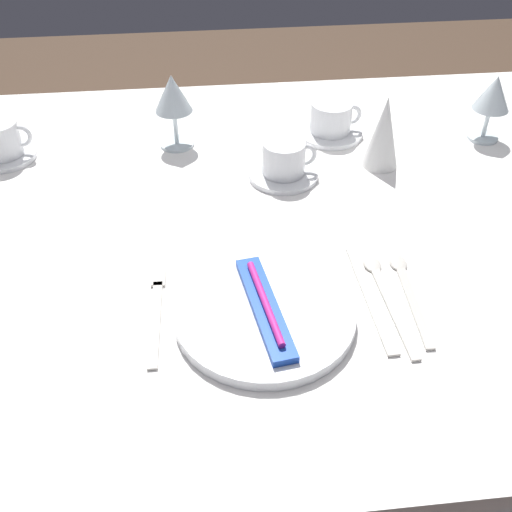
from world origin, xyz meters
The scene contains 17 objects.
ground_plane centered at (0.00, 0.00, 0.00)m, with size 6.00×6.00×0.00m, color #4C3828.
dining_table centered at (0.00, 0.00, 0.66)m, with size 1.80×1.11×0.74m.
dinner_plate centered at (0.03, -0.25, 0.75)m, with size 0.26×0.26×0.02m, color white.
toothbrush_package centered at (0.03, -0.25, 0.77)m, with size 0.07×0.21×0.02m.
fork_outer centered at (-0.13, -0.22, 0.74)m, with size 0.02×0.20×0.00m.
dinner_knife centered at (0.19, -0.23, 0.74)m, with size 0.02×0.23×0.00m.
spoon_soup centered at (0.22, -0.21, 0.74)m, with size 0.03×0.22×0.01m.
spoon_dessert centered at (0.25, -0.21, 0.74)m, with size 0.03×0.20×0.01m.
saucer_left centered at (-0.44, 0.25, 0.74)m, with size 0.12×0.12×0.01m, color white.
coffee_cup_left centered at (-0.44, 0.25, 0.78)m, with size 0.10×0.08×0.07m.
saucer_right centered at (0.11, 0.13, 0.74)m, with size 0.13×0.13×0.01m, color white.
coffee_cup_right centered at (0.11, 0.13, 0.78)m, with size 0.10×0.08×0.06m.
saucer_far centered at (0.23, 0.28, 0.74)m, with size 0.14×0.14×0.01m, color white.
coffee_cup_far centered at (0.23, 0.28, 0.78)m, with size 0.11×0.09×0.06m.
wine_glass_centre centered at (-0.09, 0.27, 0.85)m, with size 0.07×0.07×0.15m.
wine_glass_left centered at (0.55, 0.23, 0.84)m, with size 0.07×0.07×0.14m.
napkin_folded centered at (0.30, 0.15, 0.81)m, with size 0.07×0.07×0.14m, color white.
Camera 1 is at (-0.05, -0.87, 1.38)m, focal length 43.22 mm.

